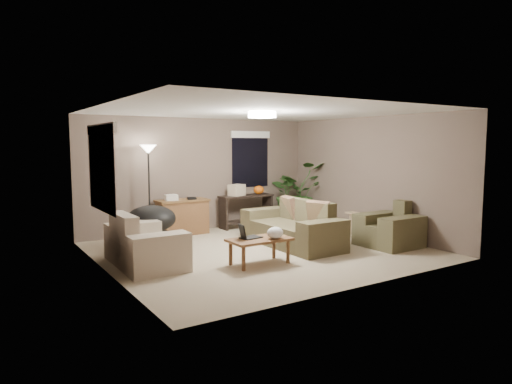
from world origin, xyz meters
TOP-DOWN VIEW (x-y plane):
  - room_shell at (0.00, 0.00)m, footprint 5.50×5.50m
  - main_sofa at (0.76, 0.06)m, footprint 0.95×2.20m
  - throw_pillows at (1.01, 0.06)m, footprint 0.38×1.40m
  - loveseat at (-2.15, 0.17)m, footprint 0.90×1.60m
  - armchair at (2.23, -1.00)m, footprint 0.95×1.00m
  - coffee_table at (-0.56, -0.78)m, footprint 1.00×0.55m
  - laptop at (-0.73, -0.68)m, footprint 0.39×0.28m
  - plastic_bag at (-0.36, -0.93)m, footprint 0.32×0.30m
  - desk at (-0.61, 2.15)m, footprint 1.10×0.50m
  - desk_papers at (-0.77, 2.14)m, footprint 0.70×0.29m
  - console_table at (0.99, 2.16)m, footprint 1.30×0.40m
  - pumpkin at (1.34, 2.16)m, footprint 0.27×0.27m
  - cardboard_box at (0.74, 2.16)m, footprint 0.41×0.36m
  - papasan_chair at (-1.62, 1.27)m, footprint 1.18×1.18m
  - floor_lamp at (-1.34, 2.12)m, footprint 0.32×0.32m
  - ceiling_fixture at (0.00, 0.00)m, footprint 0.50×0.50m
  - houseplant at (2.29, 1.98)m, footprint 1.35×1.50m
  - cat_scratching_post at (2.34, 0.10)m, footprint 0.32×0.32m
  - window_left at (-2.73, 0.30)m, footprint 0.05×1.56m
  - window_back at (1.30, 2.48)m, footprint 1.06×0.05m

SIDE VIEW (x-z plane):
  - cat_scratching_post at x=2.34m, z-range -0.04..0.46m
  - main_sofa at x=0.76m, z-range -0.13..0.72m
  - loveseat at x=-2.15m, z-range -0.13..0.72m
  - armchair at x=2.23m, z-range -0.13..0.72m
  - coffee_table at x=-0.56m, z-range 0.15..0.57m
  - desk at x=-0.61m, z-range 0.00..0.75m
  - console_table at x=0.99m, z-range 0.06..0.81m
  - papasan_chair at x=-1.62m, z-range 0.07..0.86m
  - laptop at x=-0.73m, z-range 0.36..0.60m
  - plastic_bag at x=-0.36m, z-range 0.42..0.61m
  - houseplant at x=2.29m, z-range 0.00..1.17m
  - throw_pillows at x=1.01m, z-range 0.42..0.88m
  - desk_papers at x=-0.77m, z-range 0.74..0.86m
  - pumpkin at x=1.34m, z-range 0.75..0.95m
  - cardboard_box at x=0.74m, z-range 0.75..1.01m
  - room_shell at x=0.00m, z-range -1.50..4.00m
  - floor_lamp at x=-1.34m, z-range 0.64..2.55m
  - window_left at x=-2.73m, z-range 1.12..2.45m
  - window_back at x=1.30m, z-range 1.12..2.45m
  - ceiling_fixture at x=0.00m, z-range 2.39..2.49m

